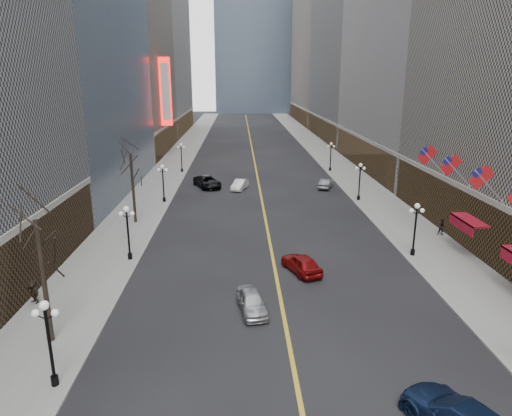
{
  "coord_description": "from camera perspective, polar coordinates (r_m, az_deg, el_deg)",
  "views": [
    {
      "loc": [
        -2.72,
        -5.31,
        14.59
      ],
      "look_at": [
        -1.95,
        15.3,
        8.65
      ],
      "focal_mm": 32.0,
      "sensor_mm": 36.0,
      "label": 1
    }
  ],
  "objects": [
    {
      "name": "streetlamp_west_0",
      "position": [
        24.33,
        -24.53,
        -14.24
      ],
      "size": [
        1.26,
        0.44,
        4.52
      ],
      "color": "black",
      "rests_on": "sidewalk_west"
    },
    {
      "name": "streetlamp_west_1",
      "position": [
        38.29,
        -15.75,
        -2.33
      ],
      "size": [
        1.26,
        0.44,
        4.52
      ],
      "color": "black",
      "rests_on": "sidewalk_west"
    },
    {
      "name": "car_sb_far",
      "position": [
        62.73,
        8.71,
        3.06
      ],
      "size": [
        2.75,
        4.28,
        1.33
      ],
      "primitive_type": "imported",
      "rotation": [
        0.0,
        0.0,
        2.78
      ],
      "color": "#565C5E",
      "rests_on": "ground"
    },
    {
      "name": "car_sb_mid",
      "position": [
        35.63,
        5.7,
        -6.9
      ],
      "size": [
        3.2,
        4.66,
        1.47
      ],
      "primitive_type": "imported",
      "rotation": [
        0.0,
        0.0,
        3.52
      ],
      "color": "maroon",
      "rests_on": "ground"
    },
    {
      "name": "car_nb_far",
      "position": [
        62.82,
        -6.1,
        3.28
      ],
      "size": [
        4.59,
        6.2,
        1.56
      ],
      "primitive_type": "imported",
      "rotation": [
        0.0,
        0.0,
        0.4
      ],
      "color": "black",
      "rests_on": "ground"
    },
    {
      "name": "bldg_west_c",
      "position": [
        96.81,
        -19.84,
        21.48
      ],
      "size": [
        26.6,
        30.6,
        50.8
      ],
      "color": "#A39B87",
      "rests_on": "ground"
    },
    {
      "name": "bldg_east_d",
      "position": [
        158.59,
        10.52,
        21.83
      ],
      "size": [
        26.6,
        46.6,
        62.8
      ],
      "color": "#A39B87",
      "rests_on": "ground"
    },
    {
      "name": "tree_west_far",
      "position": [
        47.32,
        -15.33,
        5.34
      ],
      "size": [
        3.6,
        3.6,
        7.92
      ],
      "color": "#2D231C",
      "rests_on": "sidewalk_west"
    },
    {
      "name": "car_nb_near",
      "position": [
        29.92,
        -0.52,
        -11.63
      ],
      "size": [
        2.26,
        4.22,
        1.36
      ],
      "primitive_type": "imported",
      "rotation": [
        0.0,
        0.0,
        0.17
      ],
      "color": "#ADAFB4",
      "rests_on": "ground"
    },
    {
      "name": "ped_east_walk",
      "position": [
        46.56,
        22.25,
        -2.23
      ],
      "size": [
        0.81,
        0.52,
        1.57
      ],
      "primitive_type": "imported",
      "rotation": [
        0.0,
        0.0,
        -0.14
      ],
      "color": "black",
      "rests_on": "sidewalk_east"
    },
    {
      "name": "flag_3",
      "position": [
        37.71,
        26.53,
        3.2
      ],
      "size": [
        2.87,
        0.12,
        2.87
      ],
      "color": "#B2B2B7",
      "rests_on": "ground"
    },
    {
      "name": "lane_line",
      "position": [
        86.59,
        -0.3,
        6.38
      ],
      "size": [
        0.25,
        200.0,
        0.02
      ],
      "primitive_type": "cube",
      "color": "gold",
      "rests_on": "ground"
    },
    {
      "name": "streetlamp_east_1",
      "position": [
        39.93,
        19.31,
        -1.89
      ],
      "size": [
        1.26,
        0.44,
        4.52
      ],
      "color": "black",
      "rests_on": "sidewalk_east"
    },
    {
      "name": "sidewalk_east",
      "position": [
        78.5,
        10.25,
        5.16
      ],
      "size": [
        6.0,
        230.0,
        0.15
      ],
      "primitive_type": "cube",
      "color": "gray",
      "rests_on": "ground"
    },
    {
      "name": "awning_c",
      "position": [
        41.64,
        24.86,
        -1.51
      ],
      "size": [
        1.4,
        4.0,
        0.93
      ],
      "color": "maroon",
      "rests_on": "ground"
    },
    {
      "name": "sidewalk_west",
      "position": [
        77.52,
        -10.49,
        5.01
      ],
      "size": [
        6.0,
        230.0,
        0.15
      ],
      "primitive_type": "cube",
      "color": "gray",
      "rests_on": "ground"
    },
    {
      "name": "ped_west_far",
      "position": [
        33.97,
        -26.03,
        -9.35
      ],
      "size": [
        1.45,
        1.24,
        1.61
      ],
      "primitive_type": "imported",
      "rotation": [
        0.0,
        0.0,
        -0.65
      ],
      "color": "#30251B",
      "rests_on": "sidewalk_west"
    },
    {
      "name": "flag_4",
      "position": [
        42.08,
        23.37,
        4.76
      ],
      "size": [
        2.87,
        0.12,
        2.87
      ],
      "color": "#B2B2B7",
      "rests_on": "ground"
    },
    {
      "name": "car_nb_mid",
      "position": [
        61.28,
        -2.04,
        2.93
      ],
      "size": [
        2.55,
        4.31,
        1.34
      ],
      "primitive_type": "imported",
      "rotation": [
        0.0,
        0.0,
        -0.3
      ],
      "color": "silver",
      "rests_on": "ground"
    },
    {
      "name": "bldg_east_c",
      "position": [
        116.38,
        15.1,
        20.28
      ],
      "size": [
        26.6,
        40.6,
        48.8
      ],
      "color": "gray",
      "rests_on": "ground"
    },
    {
      "name": "flag_5",
      "position": [
        46.57,
        20.8,
        6.01
      ],
      "size": [
        2.87,
        0.12,
        2.87
      ],
      "color": "#B2B2B7",
      "rests_on": "ground"
    },
    {
      "name": "streetlamp_west_3",
      "position": [
        72.83,
        -9.32,
        6.63
      ],
      "size": [
        1.26,
        0.44,
        4.52
      ],
      "color": "black",
      "rests_on": "sidewalk_west"
    },
    {
      "name": "streetlamp_east_3",
      "position": [
        73.71,
        9.33,
        6.74
      ],
      "size": [
        1.26,
        0.44,
        4.52
      ],
      "color": "black",
      "rests_on": "sidewalk_east"
    },
    {
      "name": "theatre_marquee",
      "position": [
        86.36,
        -11.23,
        14.06
      ],
      "size": [
        2.0,
        0.55,
        12.0
      ],
      "color": "red",
      "rests_on": "ground"
    },
    {
      "name": "streetlamp_west_2",
      "position": [
        55.33,
        -11.55,
        3.55
      ],
      "size": [
        1.26,
        0.44,
        4.52
      ],
      "color": "black",
      "rests_on": "sidewalk_west"
    },
    {
      "name": "tree_west_near",
      "position": [
        27.01,
        -25.58,
        -3.58
      ],
      "size": [
        3.6,
        3.6,
        7.92
      ],
      "color": "#2D231C",
      "rests_on": "sidewalk_west"
    },
    {
      "name": "streetlamp_east_2",
      "position": [
        56.47,
        12.85,
        3.72
      ],
      "size": [
        1.26,
        0.44,
        4.52
      ],
      "color": "black",
      "rests_on": "sidewalk_east"
    }
  ]
}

